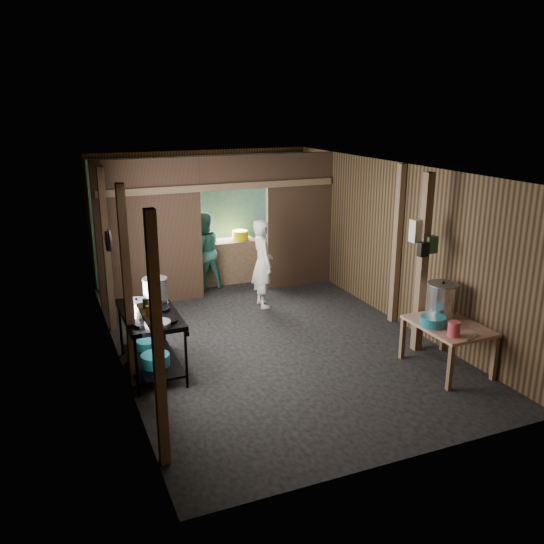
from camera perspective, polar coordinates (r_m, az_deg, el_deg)
name	(u,v)px	position (r m, az deg, el deg)	size (l,w,h in m)	color
floor	(267,336)	(8.90, -0.50, -6.46)	(4.50, 7.00, 0.00)	black
ceiling	(267,168)	(8.23, -0.55, 10.43)	(4.50, 7.00, 0.00)	#4B4947
wall_back	(202,215)	(11.71, -7.03, 5.74)	(4.50, 0.00, 2.60)	brown
wall_front	(406,344)	(5.57, 13.32, -7.03)	(4.50, 0.00, 2.60)	brown
wall_left	(113,272)	(7.94, -15.74, -0.03)	(0.00, 7.00, 2.60)	brown
wall_right	(393,242)	(9.52, 12.13, 2.97)	(0.00, 7.00, 2.60)	brown
partition_left	(150,233)	(10.18, -12.21, 3.83)	(1.85, 0.10, 2.60)	#452F1F
partition_right	(299,221)	(11.05, 2.75, 5.19)	(1.35, 0.10, 2.60)	#452F1F
partition_header	(234,172)	(10.40, -3.89, 10.03)	(1.30, 0.10, 0.60)	#452F1F
turquoise_panel	(203,218)	(11.66, -6.94, 5.44)	(4.40, 0.06, 2.50)	#72CAC6
back_counter	(226,261)	(11.48, -4.69, 1.10)	(1.20, 0.50, 0.85)	#84674D
wall_clock	(215,185)	(11.59, -5.80, 8.67)	(0.20, 0.20, 0.03)	silver
post_left_a	(158,344)	(5.52, -11.45, -7.12)	(0.10, 0.12, 2.60)	#84674D
post_left_b	(127,289)	(7.18, -14.35, -1.66)	(0.10, 0.12, 2.60)	#84674D
post_left_c	(107,251)	(9.10, -16.30, 2.02)	(0.10, 0.12, 2.60)	#84674D
post_right	(397,245)	(9.33, 12.47, 2.66)	(0.10, 0.12, 2.60)	#84674D
post_free	(422,265)	(8.28, 14.91, 0.73)	(0.12, 0.12, 2.60)	#84674D
cross_beam	(222,187)	(10.31, -5.10, 8.54)	(4.40, 0.12, 0.12)	#84674D
pan_lid_big	(110,240)	(8.24, -16.02, 3.07)	(0.34, 0.34, 0.03)	slate
pan_lid_small	(107,241)	(8.65, -16.31, 2.99)	(0.30, 0.30, 0.03)	black
wall_shelf	(150,316)	(5.94, -12.20, -4.37)	(0.14, 0.80, 0.03)	#84674D
jar_white	(154,318)	(5.69, -11.76, -4.60)	(0.07, 0.07, 0.10)	silver
jar_yellow	(150,310)	(5.92, -12.23, -3.78)	(0.08, 0.08, 0.10)	#D5C600
jar_green	(146,303)	(6.12, -12.62, -3.11)	(0.06, 0.06, 0.10)	#235025
bag_white	(418,231)	(8.20, 14.54, 4.06)	(0.22, 0.15, 0.32)	silver
bag_green	(431,244)	(8.20, 15.71, 2.69)	(0.16, 0.12, 0.24)	#235025
bag_black	(423,249)	(8.12, 14.99, 2.23)	(0.14, 0.10, 0.20)	black
gas_range	(151,342)	(7.82, -12.06, -6.87)	(0.74, 1.43, 0.85)	black
prep_table	(447,347)	(8.10, 17.20, -7.18)	(0.80, 1.10, 0.65)	tan
stove_pot_large	(155,290)	(8.01, -11.67, -1.82)	(0.35, 0.35, 0.35)	silver
stove_pot_med	(137,308)	(7.54, -13.46, -3.59)	(0.28, 0.28, 0.24)	silver
frying_pan	(157,324)	(7.17, -11.46, -5.14)	(0.33, 0.55, 0.07)	slate
blue_tub_front	(155,360)	(7.71, -11.68, -8.67)	(0.38, 0.38, 0.16)	teal
blue_tub_back	(147,345)	(8.24, -12.48, -7.16)	(0.29, 0.29, 0.12)	teal
stock_pot	(442,300)	(8.18, 16.74, -2.76)	(0.42, 0.42, 0.49)	silver
wash_basin	(433,321)	(7.85, 15.93, -4.78)	(0.34, 0.34, 0.13)	teal
pink_bucket	(454,329)	(7.58, 17.87, -5.47)	(0.16, 0.16, 0.19)	#C8434B
knife	(473,338)	(7.62, 19.56, -6.24)	(0.30, 0.04, 0.01)	silver
yellow_tub	(240,235)	(11.45, -3.23, 3.75)	(0.32, 0.32, 0.18)	#D5C600
red_cup	(213,238)	(11.28, -5.96, 3.40)	(0.13, 0.13, 0.15)	red
cook	(262,264)	(9.95, -0.97, 0.86)	(0.57, 0.38, 1.57)	silver
worker_back	(203,251)	(10.97, -6.95, 2.08)	(0.74, 0.57, 1.51)	#377D70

